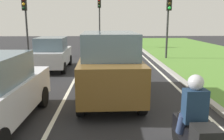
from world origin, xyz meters
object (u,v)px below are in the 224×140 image
(traffic_light_near_right, at_px, (168,15))
(traffic_light_overhead_left, at_px, (25,15))
(motorcycle, at_px, (193,138))
(traffic_light_far_median, at_px, (99,13))
(car_suv_ahead, at_px, (109,65))
(car_hatchback_far, at_px, (52,54))
(rider_person, at_px, (194,105))

(traffic_light_near_right, distance_m, traffic_light_overhead_left, 10.22)
(motorcycle, xyz_separation_m, traffic_light_far_median, (-2.12, 20.06, 2.84))
(car_suv_ahead, height_order, traffic_light_far_median, traffic_light_far_median)
(traffic_light_overhead_left, bearing_deg, traffic_light_near_right, -8.04)
(traffic_light_far_median, bearing_deg, car_hatchback_far, -102.26)
(motorcycle, distance_m, traffic_light_far_median, 20.37)
(rider_person, bearing_deg, traffic_light_overhead_left, 116.15)
(traffic_light_near_right, bearing_deg, car_hatchback_far, -154.55)
(car_suv_ahead, height_order, motorcycle, car_suv_ahead)
(car_hatchback_far, distance_m, motorcycle, 10.24)
(car_hatchback_far, xyz_separation_m, traffic_light_far_median, (2.36, 10.86, 2.53))
(car_hatchback_far, relative_size, rider_person, 3.21)
(car_suv_ahead, relative_size, motorcycle, 2.40)
(traffic_light_near_right, height_order, traffic_light_far_median, traffic_light_far_median)
(traffic_light_far_median, bearing_deg, traffic_light_near_right, -56.76)
(car_suv_ahead, height_order, traffic_light_overhead_left, traffic_light_overhead_left)
(rider_person, height_order, traffic_light_overhead_left, traffic_light_overhead_left)
(traffic_light_overhead_left, height_order, traffic_light_far_median, traffic_light_far_median)
(rider_person, bearing_deg, car_suv_ahead, 108.32)
(motorcycle, bearing_deg, car_hatchback_far, 114.36)
(car_suv_ahead, xyz_separation_m, motorcycle, (1.45, -4.03, -0.60))
(car_hatchback_far, bearing_deg, traffic_light_overhead_left, 119.45)
(rider_person, bearing_deg, traffic_light_near_right, 76.10)
(car_hatchback_far, distance_m, traffic_light_overhead_left, 6.07)
(car_hatchback_far, relative_size, motorcycle, 1.96)
(car_suv_ahead, relative_size, traffic_light_far_median, 0.89)
(car_suv_ahead, bearing_deg, traffic_light_overhead_left, 118.80)
(motorcycle, height_order, traffic_light_near_right, traffic_light_near_right)
(car_suv_ahead, distance_m, traffic_light_overhead_left, 11.81)
(motorcycle, relative_size, traffic_light_overhead_left, 0.42)
(rider_person, height_order, traffic_light_far_median, traffic_light_far_median)
(car_suv_ahead, bearing_deg, motorcycle, -72.06)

